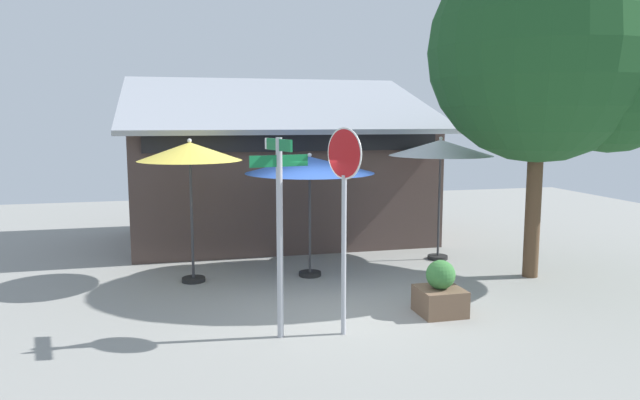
{
  "coord_description": "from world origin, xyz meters",
  "views": [
    {
      "loc": [
        -2.6,
        -9.29,
        3.09
      ],
      "look_at": [
        0.03,
        1.2,
        1.6
      ],
      "focal_mm": 33.4,
      "sensor_mm": 36.0,
      "label": 1
    }
  ],
  "objects_px": {
    "street_sign_post": "(279,216)",
    "sidewalk_planter": "(440,292)",
    "stop_sign": "(344,194)",
    "patio_umbrella_royal_blue_center": "(310,166)",
    "patio_umbrella_mustard_left": "(190,153)",
    "patio_umbrella_ivory_right": "(441,149)",
    "shade_tree": "(559,56)"
  },
  "relations": [
    {
      "from": "street_sign_post",
      "to": "stop_sign",
      "type": "xyz_separation_m",
      "value": [
        0.9,
        -0.11,
        0.29
      ]
    },
    {
      "from": "patio_umbrella_mustard_left",
      "to": "stop_sign",
      "type": "bearing_deg",
      "value": -59.29
    },
    {
      "from": "street_sign_post",
      "to": "stop_sign",
      "type": "height_order",
      "value": "stop_sign"
    },
    {
      "from": "street_sign_post",
      "to": "sidewalk_planter",
      "type": "distance_m",
      "value": 3.0
    },
    {
      "from": "patio_umbrella_mustard_left",
      "to": "sidewalk_planter",
      "type": "distance_m",
      "value": 5.16
    },
    {
      "from": "sidewalk_planter",
      "to": "street_sign_post",
      "type": "bearing_deg",
      "value": -172.08
    },
    {
      "from": "patio_umbrella_ivory_right",
      "to": "shade_tree",
      "type": "xyz_separation_m",
      "value": [
        1.43,
        -1.92,
        1.8
      ]
    },
    {
      "from": "patio_umbrella_royal_blue_center",
      "to": "sidewalk_planter",
      "type": "distance_m",
      "value": 3.62
    },
    {
      "from": "shade_tree",
      "to": "sidewalk_planter",
      "type": "bearing_deg",
      "value": -153.19
    },
    {
      "from": "street_sign_post",
      "to": "stop_sign",
      "type": "relative_size",
      "value": 0.95
    },
    {
      "from": "patio_umbrella_royal_blue_center",
      "to": "patio_umbrella_ivory_right",
      "type": "distance_m",
      "value": 3.15
    },
    {
      "from": "street_sign_post",
      "to": "sidewalk_planter",
      "type": "height_order",
      "value": "street_sign_post"
    },
    {
      "from": "shade_tree",
      "to": "patio_umbrella_mustard_left",
      "type": "bearing_deg",
      "value": 168.58
    },
    {
      "from": "patio_umbrella_ivory_right",
      "to": "shade_tree",
      "type": "height_order",
      "value": "shade_tree"
    },
    {
      "from": "stop_sign",
      "to": "patio_umbrella_royal_blue_center",
      "type": "height_order",
      "value": "stop_sign"
    },
    {
      "from": "patio_umbrella_mustard_left",
      "to": "sidewalk_planter",
      "type": "bearing_deg",
      "value": -37.72
    },
    {
      "from": "stop_sign",
      "to": "sidewalk_planter",
      "type": "xyz_separation_m",
      "value": [
        1.73,
        0.47,
        -1.68
      ]
    },
    {
      "from": "patio_umbrella_mustard_left",
      "to": "patio_umbrella_ivory_right",
      "type": "xyz_separation_m",
      "value": [
        5.31,
        0.56,
        -0.01
      ]
    },
    {
      "from": "stop_sign",
      "to": "shade_tree",
      "type": "bearing_deg",
      "value": 22.8
    },
    {
      "from": "stop_sign",
      "to": "patio_umbrella_ivory_right",
      "type": "relative_size",
      "value": 1.1
    },
    {
      "from": "stop_sign",
      "to": "sidewalk_planter",
      "type": "relative_size",
      "value": 3.39
    },
    {
      "from": "street_sign_post",
      "to": "shade_tree",
      "type": "height_order",
      "value": "shade_tree"
    },
    {
      "from": "patio_umbrella_royal_blue_center",
      "to": "street_sign_post",
      "type": "bearing_deg",
      "value": -110.32
    },
    {
      "from": "patio_umbrella_mustard_left",
      "to": "patio_umbrella_ivory_right",
      "type": "distance_m",
      "value": 5.34
    },
    {
      "from": "street_sign_post",
      "to": "patio_umbrella_ivory_right",
      "type": "xyz_separation_m",
      "value": [
        4.22,
        3.81,
        0.69
      ]
    },
    {
      "from": "patio_umbrella_royal_blue_center",
      "to": "shade_tree",
      "type": "height_order",
      "value": "shade_tree"
    },
    {
      "from": "patio_umbrella_ivory_right",
      "to": "sidewalk_planter",
      "type": "distance_m",
      "value": 4.32
    },
    {
      "from": "street_sign_post",
      "to": "patio_umbrella_royal_blue_center",
      "type": "distance_m",
      "value": 3.36
    },
    {
      "from": "stop_sign",
      "to": "patio_umbrella_royal_blue_center",
      "type": "bearing_deg",
      "value": 85.49
    },
    {
      "from": "patio_umbrella_ivory_right",
      "to": "shade_tree",
      "type": "bearing_deg",
      "value": -53.29
    },
    {
      "from": "patio_umbrella_royal_blue_center",
      "to": "shade_tree",
      "type": "bearing_deg",
      "value": -15.32
    },
    {
      "from": "patio_umbrella_ivory_right",
      "to": "sidewalk_planter",
      "type": "relative_size",
      "value": 3.08
    }
  ]
}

